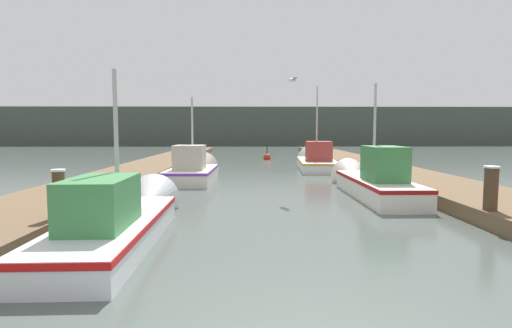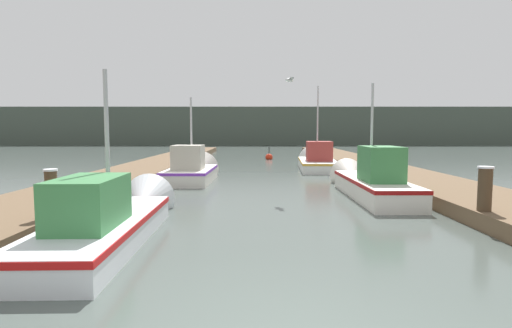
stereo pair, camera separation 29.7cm
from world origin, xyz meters
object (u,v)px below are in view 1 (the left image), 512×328
Objects in this scene: fishing_boat_2 at (194,170)px; seagull_lead at (293,80)px; mooring_piling_1 at (59,203)px; fishing_boat_1 at (371,180)px; mooring_piling_0 at (490,197)px; fishing_boat_0 at (124,216)px; channel_buoy at (267,157)px; fishing_boat_3 at (316,161)px.

fishing_boat_2 is 8.12× the size of seagull_lead.
fishing_boat_2 is 8.77m from mooring_piling_1.
fishing_boat_1 is 4.63× the size of mooring_piling_0.
fishing_boat_2 is at bearing 87.42° from fishing_boat_0.
seagull_lead is (5.03, 5.15, 2.98)m from mooring_piling_1.
fishing_boat_0 is 5.73× the size of channel_buoy.
channel_buoy is at bearing 76.49° from mooring_piling_1.
fishing_boat_2 is at bearing -147.36° from seagull_lead.
fishing_boat_1 reaches higher than fishing_boat_2.
fishing_boat_2 is at bearing 132.16° from mooring_piling_0.
mooring_piling_1 is at bearing -103.51° from channel_buoy.
fishing_boat_3 is at bearing 91.75° from fishing_boat_1.
mooring_piling_1 is (-7.22, -13.75, 0.25)m from fishing_boat_3.
seagull_lead is (3.81, 5.10, 3.26)m from fishing_boat_0.
mooring_piling_0 is (7.33, -8.10, 0.24)m from fishing_boat_2.
fishing_boat_3 is at bearing -70.42° from channel_buoy.
fishing_boat_1 is (6.30, 4.87, 0.09)m from fishing_boat_0.
seagull_lead is at bearing -100.57° from fishing_boat_3.
fishing_boat_0 is 0.96× the size of fishing_boat_3.
seagull_lead is (3.64, -3.50, 3.22)m from fishing_boat_2.
mooring_piling_1 is at bearing -57.82° from seagull_lead.
fishing_boat_3 is at bearing 96.48° from mooring_piling_0.
fishing_boat_1 reaches higher than mooring_piling_0.
fishing_boat_0 reaches higher than mooring_piling_1.
seagull_lead is (-2.49, 0.23, 3.17)m from fishing_boat_1.
fishing_boat_0 is 0.97× the size of fishing_boat_1.
mooring_piling_1 is (-1.22, -0.05, 0.29)m from fishing_boat_0.
channel_buoy is 15.58m from seagull_lead.
fishing_boat_1 is at bearing 105.37° from mooring_piling_0.
fishing_boat_3 is 5.98× the size of channel_buoy.
mooring_piling_0 is at bearing 25.30° from seagull_lead.
fishing_boat_0 is 10.40× the size of seagull_lead.
fishing_boat_2 is at bearing 148.44° from fishing_boat_1.
mooring_piling_0 reaches higher than channel_buoy.
fishing_boat_2 reaches higher than channel_buoy.
fishing_boat_2 is 3.49× the size of mooring_piling_0.
seagull_lead is at bearing -89.44° from channel_buoy.
fishing_boat_1 is 8.99m from mooring_piling_1.
fishing_boat_1 is 4.53m from mooring_piling_0.
mooring_piling_1 is at bearing -147.06° from fishing_boat_1.
fishing_boat_3 is (-0.30, 8.84, -0.06)m from fishing_boat_1.
seagull_lead reaches higher than channel_buoy.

